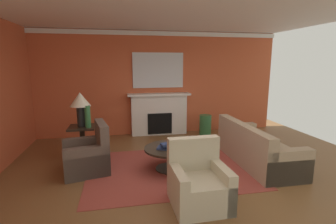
% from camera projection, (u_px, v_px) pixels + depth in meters
% --- Properties ---
extents(ground_plane, '(8.68, 8.68, 0.00)m').
position_uv_depth(ground_plane, '(179.00, 174.00, 4.79)').
color(ground_plane, brown).
extents(wall_fireplace, '(7.28, 0.12, 2.95)m').
position_uv_depth(wall_fireplace, '(156.00, 83.00, 7.35)').
color(wall_fireplace, '#C65633').
rests_on(wall_fireplace, ground_plane).
extents(ceiling_panel, '(7.28, 6.39, 0.06)m').
position_uv_depth(ceiling_panel, '(177.00, 11.00, 4.50)').
color(ceiling_panel, white).
extents(crown_moulding, '(7.28, 0.08, 0.12)m').
position_uv_depth(crown_moulding, '(156.00, 33.00, 7.00)').
color(crown_moulding, white).
extents(area_rug, '(3.17, 2.36, 0.01)m').
position_uv_depth(area_rug, '(170.00, 169.00, 4.98)').
color(area_rug, '#993D33').
rests_on(area_rug, ground_plane).
extents(fireplace, '(1.80, 0.35, 1.21)m').
position_uv_depth(fireplace, '(159.00, 115.00, 7.33)').
color(fireplace, white).
rests_on(fireplace, ground_plane).
extents(mantel_mirror, '(1.46, 0.04, 0.99)m').
position_uv_depth(mantel_mirror, '(158.00, 70.00, 7.20)').
color(mantel_mirror, silver).
extents(sofa, '(0.91, 2.10, 0.85)m').
position_uv_depth(sofa, '(256.00, 149.00, 5.24)').
color(sofa, tan).
rests_on(sofa, ground_plane).
extents(armchair_near_window, '(0.95, 0.95, 0.95)m').
position_uv_depth(armchair_near_window, '(88.00, 156.00, 4.82)').
color(armchair_near_window, brown).
rests_on(armchair_near_window, ground_plane).
extents(armchair_facing_fireplace, '(0.81, 0.81, 0.95)m').
position_uv_depth(armchair_facing_fireplace, '(198.00, 185.00, 3.70)').
color(armchair_facing_fireplace, '#C1B293').
rests_on(armchair_facing_fireplace, ground_plane).
extents(coffee_table, '(1.00, 1.00, 0.45)m').
position_uv_depth(coffee_table, '(170.00, 153.00, 4.92)').
color(coffee_table, '#2D2319').
rests_on(coffee_table, ground_plane).
extents(side_table, '(0.56, 0.56, 0.70)m').
position_uv_depth(side_table, '(83.00, 139.00, 5.58)').
color(side_table, '#2D2319').
rests_on(side_table, ground_plane).
extents(table_lamp, '(0.44, 0.44, 0.75)m').
position_uv_depth(table_lamp, '(80.00, 103.00, 5.42)').
color(table_lamp, black).
rests_on(table_lamp, side_table).
extents(vase_on_side_table, '(0.12, 0.12, 0.48)m').
position_uv_depth(vase_on_side_table, '(88.00, 117.00, 5.39)').
color(vase_on_side_table, '#33703D').
rests_on(vase_on_side_table, side_table).
extents(vase_tall_corner, '(0.34, 0.34, 0.58)m').
position_uv_depth(vase_tall_corner, '(205.00, 125.00, 7.35)').
color(vase_tall_corner, '#33703D').
rests_on(vase_tall_corner, ground_plane).
extents(book_red_cover, '(0.25, 0.26, 0.04)m').
position_uv_depth(book_red_cover, '(163.00, 148.00, 4.82)').
color(book_red_cover, navy).
rests_on(book_red_cover, coffee_table).
extents(book_art_folio, '(0.23, 0.19, 0.05)m').
position_uv_depth(book_art_folio, '(166.00, 145.00, 4.82)').
color(book_art_folio, navy).
rests_on(book_art_folio, coffee_table).
extents(book_small_novel, '(0.23, 0.19, 0.04)m').
position_uv_depth(book_small_novel, '(166.00, 144.00, 4.74)').
color(book_small_novel, navy).
rests_on(book_small_novel, coffee_table).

